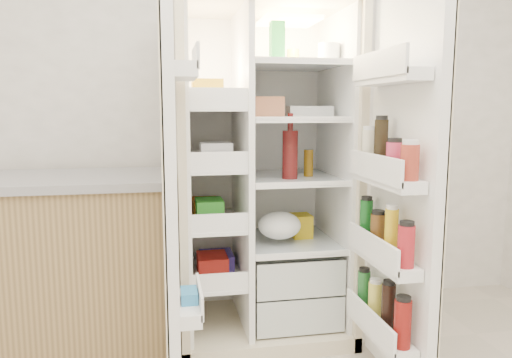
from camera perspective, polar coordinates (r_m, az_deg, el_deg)
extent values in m
cube|color=white|center=(2.98, -3.88, 10.09)|extent=(4.00, 0.02, 2.70)
cube|color=beige|center=(2.96, -0.57, 1.39)|extent=(0.92, 0.04, 1.80)
cube|color=beige|center=(2.59, -8.91, 0.32)|extent=(0.04, 0.70, 1.80)
cube|color=beige|center=(2.76, 9.70, 0.78)|extent=(0.04, 0.70, 1.80)
cube|color=beige|center=(2.67, 0.73, 19.66)|extent=(0.92, 0.70, 0.04)
cube|color=beige|center=(2.88, 0.66, -16.67)|extent=(0.92, 0.70, 0.08)
cube|color=white|center=(2.93, -0.47, 1.71)|extent=(0.84, 0.02, 1.68)
cube|color=white|center=(2.58, -8.25, 0.78)|extent=(0.02, 0.62, 1.68)
cube|color=white|center=(2.74, 9.12, 1.18)|extent=(0.02, 0.62, 1.68)
cube|color=white|center=(2.61, -1.67, 0.94)|extent=(0.03, 0.62, 1.68)
cube|color=silver|center=(2.83, 3.91, -13.89)|extent=(0.47, 0.52, 0.19)
cube|color=silver|center=(2.77, 3.96, -10.05)|extent=(0.47, 0.52, 0.19)
cube|color=#FFD18C|center=(2.74, 3.85, 18.06)|extent=(0.30, 0.30, 0.02)
cube|color=white|center=(2.73, -4.90, -11.12)|extent=(0.28, 0.58, 0.02)
cube|color=white|center=(2.64, -4.98, -4.96)|extent=(0.28, 0.58, 0.02)
cube|color=white|center=(2.59, -5.06, 1.51)|extent=(0.28, 0.58, 0.02)
cube|color=white|center=(2.57, -5.15, 8.16)|extent=(0.28, 0.58, 0.02)
cube|color=silver|center=(2.75, 3.88, -7.24)|extent=(0.49, 0.58, 0.01)
cube|color=silver|center=(2.67, 3.95, 0.22)|extent=(0.49, 0.58, 0.01)
cube|color=silver|center=(2.65, 4.02, 7.09)|extent=(0.49, 0.58, 0.02)
cube|color=silver|center=(2.66, 4.08, 13.14)|extent=(0.49, 0.58, 0.02)
cube|color=red|center=(2.71, -4.92, -9.92)|extent=(0.16, 0.20, 0.10)
cube|color=green|center=(2.63, -5.00, -3.47)|extent=(0.14, 0.18, 0.12)
cube|color=white|center=(2.59, -5.07, 2.51)|extent=(0.20, 0.22, 0.07)
cube|color=yellow|center=(2.58, -5.17, 9.94)|extent=(0.15, 0.16, 0.14)
cube|color=#4438AA|center=(2.71, -4.92, -10.02)|extent=(0.18, 0.20, 0.09)
cube|color=orange|center=(2.63, -5.00, -3.69)|extent=(0.14, 0.18, 0.10)
cube|color=white|center=(2.58, -5.08, 3.06)|extent=(0.16, 0.16, 0.12)
sphere|color=orange|center=(2.76, 1.73, -15.86)|extent=(0.07, 0.07, 0.07)
sphere|color=orange|center=(2.81, 3.40, -15.38)|extent=(0.07, 0.07, 0.07)
sphere|color=orange|center=(2.80, 5.66, -15.50)|extent=(0.07, 0.07, 0.07)
sphere|color=orange|center=(2.90, 2.11, -14.68)|extent=(0.07, 0.07, 0.07)
sphere|color=orange|center=(2.90, 4.19, -14.66)|extent=(0.07, 0.07, 0.07)
ellipsoid|color=#4D7D29|center=(2.78, 3.85, -9.63)|extent=(0.26, 0.24, 0.11)
cylinder|color=#511111|center=(2.55, 4.02, 2.87)|extent=(0.08, 0.08, 0.25)
cylinder|color=brown|center=(2.66, 6.20, 1.89)|extent=(0.05, 0.05, 0.15)
cube|color=green|center=(2.56, 2.48, 15.79)|extent=(0.07, 0.07, 0.20)
cylinder|color=white|center=(2.64, 8.56, 14.38)|extent=(0.11, 0.11, 0.10)
cylinder|color=#AC9427|center=(2.73, 4.38, 14.07)|extent=(0.07, 0.07, 0.09)
cube|color=silver|center=(2.65, 6.33, 7.88)|extent=(0.24, 0.10, 0.06)
cube|color=#C1744D|center=(2.54, 1.20, 8.45)|extent=(0.18, 0.10, 0.11)
ellipsoid|color=white|center=(2.62, 2.77, -6.14)|extent=(0.23, 0.21, 0.15)
cube|color=gold|center=(2.79, 5.31, -5.48)|extent=(0.11, 0.13, 0.13)
cube|color=white|center=(2.04, -10.08, -1.78)|extent=(0.05, 0.40, 1.72)
cube|color=beige|center=(2.04, -10.78, -1.80)|extent=(0.01, 0.40, 1.72)
cube|color=white|center=(2.18, -7.84, -14.77)|extent=(0.09, 0.32, 0.06)
cube|color=white|center=(2.02, -8.40, 12.40)|extent=(0.09, 0.32, 0.06)
cube|color=#338CCC|center=(2.17, -7.86, -14.04)|extent=(0.07, 0.12, 0.10)
cube|color=white|center=(2.20, 16.97, -1.29)|extent=(0.05, 0.58, 1.72)
cube|color=beige|center=(2.21, 17.54, -1.27)|extent=(0.01, 0.58, 1.72)
cube|color=white|center=(2.35, 14.38, -16.94)|extent=(0.11, 0.50, 0.05)
cube|color=white|center=(2.23, 14.69, -8.99)|extent=(0.11, 0.50, 0.05)
cube|color=white|center=(2.16, 15.02, -0.06)|extent=(0.11, 0.50, 0.05)
cube|color=white|center=(2.14, 15.45, 11.41)|extent=(0.11, 0.50, 0.05)
cylinder|color=maroon|center=(2.14, 16.85, -16.00)|extent=(0.07, 0.07, 0.20)
cylinder|color=black|center=(2.24, 15.28, -14.51)|extent=(0.06, 0.06, 0.22)
cylinder|color=#DACF48|center=(2.36, 13.85, -13.83)|extent=(0.06, 0.06, 0.18)
cylinder|color=#22682B|center=(2.47, 12.57, -12.66)|extent=(0.06, 0.06, 0.19)
cylinder|color=#A41B23|center=(2.03, 17.23, -7.58)|extent=(0.07, 0.07, 0.17)
cylinder|color=gold|center=(2.14, 15.62, -6.18)|extent=(0.06, 0.06, 0.21)
cylinder|color=#593716|center=(2.26, 14.13, -6.02)|extent=(0.07, 0.07, 0.16)
cylinder|color=#13561B|center=(2.37, 12.83, -4.82)|extent=(0.06, 0.06, 0.20)
cylinder|color=maroon|center=(1.97, 17.64, 1.86)|extent=(0.07, 0.07, 0.14)
cylinder|color=#BC304D|center=(2.08, 15.95, 2.26)|extent=(0.07, 0.07, 0.14)
cylinder|color=black|center=(2.20, 14.48, 3.78)|extent=(0.06, 0.06, 0.23)
cylinder|color=beige|center=(2.32, 13.09, 3.41)|extent=(0.06, 0.06, 0.18)
cube|color=#997B4C|center=(2.76, -23.49, -9.64)|extent=(1.22, 0.63, 0.88)
cube|color=#94949A|center=(2.66, -24.04, -0.17)|extent=(1.26, 0.67, 0.04)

